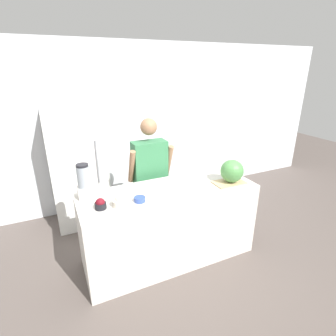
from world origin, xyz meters
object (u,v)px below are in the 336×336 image
watermelon (232,171)px  bowl_small_blue (140,199)px  bowl_cherries (100,204)px  person (150,178)px  bowl_cream (121,201)px  refrigerator (78,168)px  blender (84,182)px

watermelon → bowl_small_blue: size_ratio=2.33×
bowl_cherries → bowl_small_blue: size_ratio=0.98×
person → bowl_cream: (-0.59, -0.71, 0.14)m
bowl_cherries → bowl_cream: 0.20m
bowl_cream → bowl_small_blue: (0.20, -0.00, -0.02)m
refrigerator → bowl_cherries: 1.42m
bowl_small_blue → blender: bearing=146.3°
watermelon → bowl_small_blue: 1.15m
bowl_cream → blender: 0.45m
bowl_small_blue → bowl_cream: bearing=179.0°
bowl_cherries → blender: 0.34m
bowl_cream → bowl_small_blue: bearing=-1.0°
bowl_cherries → bowl_small_blue: (0.39, -0.02, -0.02)m
person → bowl_small_blue: person is taller
blender → person: bearing=23.8°
refrigerator → bowl_cream: size_ratio=9.74×
watermelon → bowl_small_blue: bearing=179.3°
person → watermelon: size_ratio=6.03×
bowl_small_blue → watermelon: bearing=-0.7°
person → blender: 1.00m
bowl_small_blue → refrigerator: bearing=106.9°
bowl_cherries → bowl_cream: bowl_cream is taller
watermelon → bowl_cream: 1.35m
refrigerator → blender: size_ratio=4.54×
person → bowl_cream: 0.93m
bowl_small_blue → blender: size_ratio=0.31×
bowl_cherries → refrigerator: bearing=91.8°
bowl_cream → bowl_small_blue: 0.20m
bowl_small_blue → person: bearing=61.5°
person → watermelon: 1.08m
person → bowl_small_blue: bearing=-118.5°
person → blender: bearing=-156.2°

